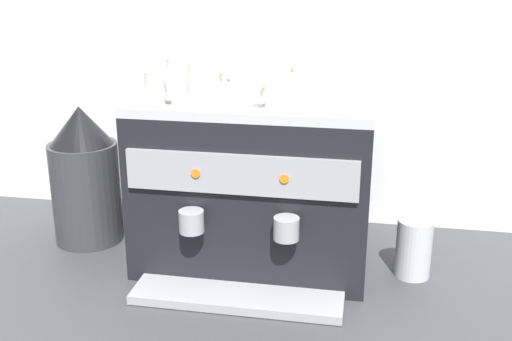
{
  "coord_description": "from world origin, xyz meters",
  "views": [
    {
      "loc": [
        0.26,
        -1.42,
        0.72
      ],
      "look_at": [
        0.0,
        0.0,
        0.23
      ],
      "focal_mm": 43.46,
      "sensor_mm": 36.0,
      "label": 1
    }
  ],
  "objects_px": {
    "ceramic_cup_1": "(306,79)",
    "ceramic_cup_2": "(184,73)",
    "ceramic_cup_0": "(207,78)",
    "ceramic_bowl_2": "(224,78)",
    "ceramic_bowl_1": "(222,95)",
    "ceramic_bowl_0": "(251,86)",
    "milk_pitcher": "(414,248)",
    "espresso_machine": "(256,181)",
    "ceramic_cup_3": "(275,89)",
    "ceramic_cup_4": "(162,86)",
    "coffee_grinder": "(85,177)"
  },
  "relations": [
    {
      "from": "ceramic_cup_2",
      "to": "ceramic_bowl_2",
      "type": "bearing_deg",
      "value": 19.69
    },
    {
      "from": "espresso_machine",
      "to": "coffee_grinder",
      "type": "xyz_separation_m",
      "value": [
        -0.47,
        0.02,
        -0.03
      ]
    },
    {
      "from": "milk_pitcher",
      "to": "espresso_machine",
      "type": "bearing_deg",
      "value": 175.82
    },
    {
      "from": "espresso_machine",
      "to": "ceramic_cup_0",
      "type": "distance_m",
      "value": 0.28
    },
    {
      "from": "ceramic_cup_2",
      "to": "ceramic_bowl_0",
      "type": "xyz_separation_m",
      "value": [
        0.18,
        -0.05,
        -0.02
      ]
    },
    {
      "from": "ceramic_cup_4",
      "to": "ceramic_bowl_0",
      "type": "relative_size",
      "value": 0.86
    },
    {
      "from": "ceramic_cup_0",
      "to": "ceramic_cup_1",
      "type": "bearing_deg",
      "value": 4.17
    },
    {
      "from": "ceramic_cup_2",
      "to": "coffee_grinder",
      "type": "height_order",
      "value": "ceramic_cup_2"
    },
    {
      "from": "ceramic_cup_4",
      "to": "ceramic_bowl_1",
      "type": "relative_size",
      "value": 0.93
    },
    {
      "from": "ceramic_cup_3",
      "to": "ceramic_bowl_0",
      "type": "bearing_deg",
      "value": 125.97
    },
    {
      "from": "ceramic_bowl_2",
      "to": "espresso_machine",
      "type": "bearing_deg",
      "value": -48.01
    },
    {
      "from": "ceramic_cup_0",
      "to": "ceramic_cup_2",
      "type": "bearing_deg",
      "value": 135.99
    },
    {
      "from": "espresso_machine",
      "to": "coffee_grinder",
      "type": "bearing_deg",
      "value": 177.01
    },
    {
      "from": "espresso_machine",
      "to": "ceramic_bowl_1",
      "type": "distance_m",
      "value": 0.25
    },
    {
      "from": "ceramic_bowl_2",
      "to": "ceramic_bowl_1",
      "type": "bearing_deg",
      "value": -78.26
    },
    {
      "from": "ceramic_cup_1",
      "to": "ceramic_bowl_1",
      "type": "height_order",
      "value": "ceramic_cup_1"
    },
    {
      "from": "ceramic_bowl_1",
      "to": "ceramic_bowl_2",
      "type": "height_order",
      "value": "ceramic_bowl_2"
    },
    {
      "from": "ceramic_cup_0",
      "to": "ceramic_cup_1",
      "type": "relative_size",
      "value": 1.25
    },
    {
      "from": "espresso_machine",
      "to": "ceramic_cup_3",
      "type": "bearing_deg",
      "value": -50.96
    },
    {
      "from": "ceramic_cup_0",
      "to": "ceramic_bowl_1",
      "type": "bearing_deg",
      "value": -56.82
    },
    {
      "from": "ceramic_cup_0",
      "to": "coffee_grinder",
      "type": "relative_size",
      "value": 0.33
    },
    {
      "from": "ceramic_cup_2",
      "to": "ceramic_bowl_0",
      "type": "height_order",
      "value": "ceramic_cup_2"
    },
    {
      "from": "ceramic_cup_0",
      "to": "espresso_machine",
      "type": "bearing_deg",
      "value": -1.39
    },
    {
      "from": "ceramic_cup_4",
      "to": "ceramic_bowl_2",
      "type": "bearing_deg",
      "value": 62.69
    },
    {
      "from": "espresso_machine",
      "to": "ceramic_cup_1",
      "type": "distance_m",
      "value": 0.28
    },
    {
      "from": "ceramic_cup_2",
      "to": "ceramic_cup_3",
      "type": "xyz_separation_m",
      "value": [
        0.26,
        -0.15,
        -0.0
      ]
    },
    {
      "from": "ceramic_bowl_0",
      "to": "ceramic_bowl_2",
      "type": "bearing_deg",
      "value": 135.99
    },
    {
      "from": "ceramic_cup_1",
      "to": "ceramic_cup_4",
      "type": "distance_m",
      "value": 0.34
    },
    {
      "from": "ceramic_bowl_2",
      "to": "milk_pitcher",
      "type": "height_order",
      "value": "ceramic_bowl_2"
    },
    {
      "from": "ceramic_cup_3",
      "to": "ceramic_cup_4",
      "type": "relative_size",
      "value": 1.1
    },
    {
      "from": "ceramic_bowl_0",
      "to": "milk_pitcher",
      "type": "relative_size",
      "value": 0.83
    },
    {
      "from": "ceramic_bowl_2",
      "to": "coffee_grinder",
      "type": "height_order",
      "value": "ceramic_bowl_2"
    },
    {
      "from": "ceramic_cup_1",
      "to": "ceramic_cup_2",
      "type": "xyz_separation_m",
      "value": [
        -0.31,
        0.06,
        -0.0
      ]
    },
    {
      "from": "espresso_machine",
      "to": "ceramic_cup_4",
      "type": "distance_m",
      "value": 0.33
    },
    {
      "from": "ceramic_cup_2",
      "to": "espresso_machine",
      "type": "bearing_deg",
      "value": -21.8
    },
    {
      "from": "ceramic_bowl_2",
      "to": "coffee_grinder",
      "type": "distance_m",
      "value": 0.46
    },
    {
      "from": "ceramic_cup_2",
      "to": "ceramic_bowl_1",
      "type": "height_order",
      "value": "ceramic_cup_2"
    },
    {
      "from": "espresso_machine",
      "to": "ceramic_cup_2",
      "type": "distance_m",
      "value": 0.33
    },
    {
      "from": "ceramic_cup_3",
      "to": "ceramic_cup_2",
      "type": "bearing_deg",
      "value": 149.55
    },
    {
      "from": "ceramic_cup_0",
      "to": "ceramic_bowl_2",
      "type": "xyz_separation_m",
      "value": [
        0.02,
        0.11,
        -0.02
      ]
    },
    {
      "from": "ceramic_bowl_1",
      "to": "ceramic_bowl_2",
      "type": "bearing_deg",
      "value": 101.74
    },
    {
      "from": "coffee_grinder",
      "to": "milk_pitcher",
      "type": "distance_m",
      "value": 0.87
    },
    {
      "from": "ceramic_bowl_1",
      "to": "milk_pitcher",
      "type": "bearing_deg",
      "value": 7.32
    },
    {
      "from": "ceramic_bowl_2",
      "to": "milk_pitcher",
      "type": "xyz_separation_m",
      "value": [
        0.49,
        -0.14,
        -0.37
      ]
    },
    {
      "from": "ceramic_bowl_0",
      "to": "milk_pitcher",
      "type": "bearing_deg",
      "value": -8.19
    },
    {
      "from": "ceramic_cup_1",
      "to": "ceramic_cup_2",
      "type": "distance_m",
      "value": 0.32
    },
    {
      "from": "ceramic_cup_2",
      "to": "ceramic_cup_4",
      "type": "relative_size",
      "value": 1.15
    },
    {
      "from": "ceramic_cup_2",
      "to": "coffee_grinder",
      "type": "xyz_separation_m",
      "value": [
        -0.27,
        -0.05,
        -0.28
      ]
    },
    {
      "from": "ceramic_cup_0",
      "to": "ceramic_cup_1",
      "type": "xyz_separation_m",
      "value": [
        0.24,
        0.02,
        0.0
      ]
    },
    {
      "from": "espresso_machine",
      "to": "ceramic_cup_4",
      "type": "xyz_separation_m",
      "value": [
        -0.2,
        -0.08,
        0.25
      ]
    }
  ]
}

